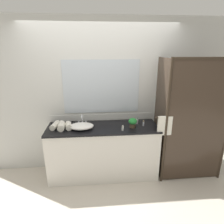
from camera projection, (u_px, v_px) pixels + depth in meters
ground_plane at (104, 174)px, 3.38m from camera, size 8.00×8.00×0.00m
wall_back_with_mirror at (102, 98)px, 3.30m from camera, size 4.40×0.06×2.60m
vanity_cabinet at (103, 151)px, 3.25m from camera, size 1.80×0.58×0.90m
shower_enclosure at (185, 121)px, 2.99m from camera, size 1.20×0.59×2.00m
sink_basin at (82, 126)px, 3.01m from camera, size 0.38×0.28×0.09m
faucet at (82, 121)px, 3.20m from camera, size 0.17×0.14×0.17m
potted_plant at (133, 122)px, 3.05m from camera, size 0.14×0.14×0.16m
amenity_bottle_body_wash at (123, 128)px, 2.95m from camera, size 0.03×0.03×0.08m
amenity_bottle_conditioner at (137, 121)px, 3.23m from camera, size 0.03×0.03×0.10m
amenity_bottle_shampoo at (143, 123)px, 3.12m from camera, size 0.03×0.03×0.09m
rolled_towel_near_edge at (55, 125)px, 3.04m from camera, size 0.13×0.25×0.09m
rolled_towel_middle at (61, 126)px, 2.99m from camera, size 0.12×0.23×0.11m
rolled_towel_far_edge at (69, 126)px, 3.01m from camera, size 0.13×0.21×0.10m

